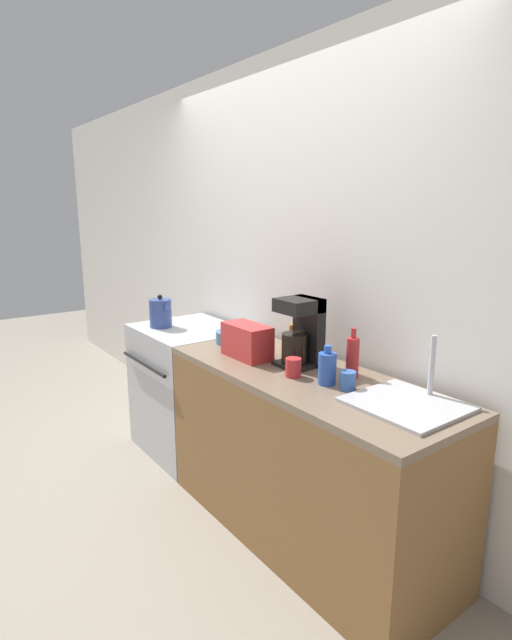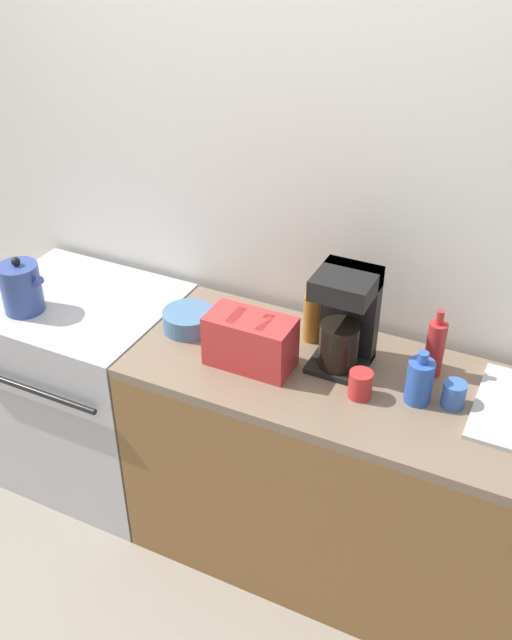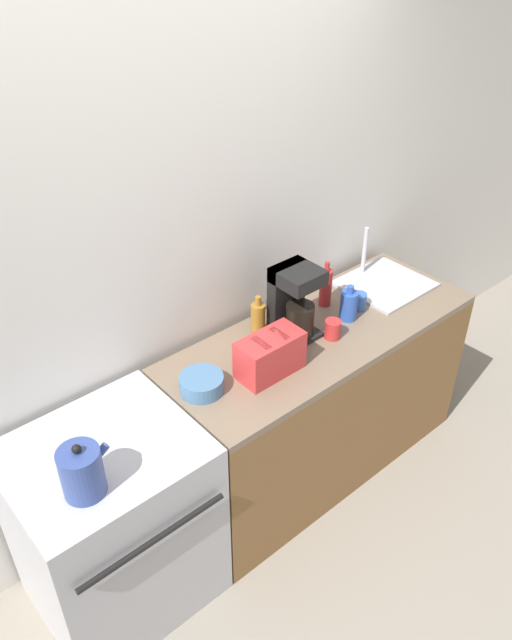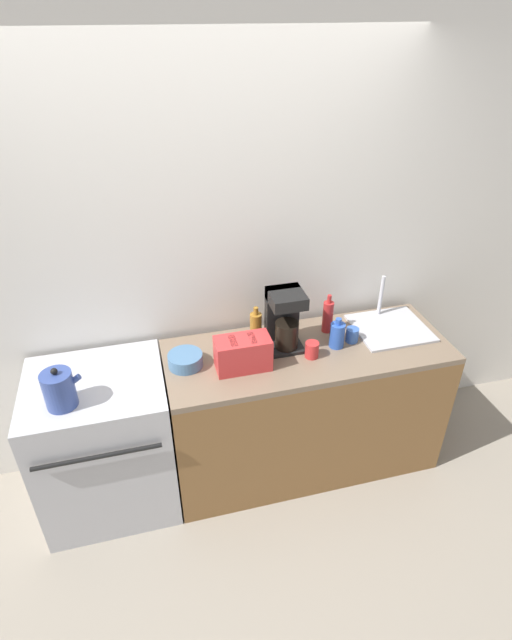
% 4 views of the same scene
% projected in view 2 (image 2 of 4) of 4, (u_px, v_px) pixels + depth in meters
% --- Properties ---
extents(ground_plane, '(12.00, 12.00, 0.00)m').
position_uv_depth(ground_plane, '(183.00, 564.00, 2.83)').
color(ground_plane, gray).
extents(wall_back, '(8.00, 0.05, 2.60)m').
position_uv_depth(wall_back, '(259.00, 198.00, 2.64)').
color(wall_back, silver).
rests_on(wall_back, ground_plane).
extents(stove, '(0.74, 0.67, 0.89)m').
position_uv_depth(stove, '(91.00, 387.00, 3.04)').
color(stove, '#B7B7BC').
rests_on(stove, ground_plane).
extents(counter_block, '(1.65, 0.62, 0.89)m').
position_uv_depth(counter_block, '(358.00, 480.00, 2.61)').
color(counter_block, brown).
rests_on(counter_block, ground_plane).
extents(kettle, '(0.19, 0.15, 0.23)m').
position_uv_depth(kettle, '(21.00, 288.00, 2.69)').
color(kettle, '#33478C').
rests_on(kettle, stove).
extents(toaster, '(0.30, 0.15, 0.19)m').
position_uv_depth(toaster, '(250.00, 341.00, 2.41)').
color(toaster, red).
rests_on(toaster, counter_block).
extents(coffee_maker, '(0.19, 0.20, 0.36)m').
position_uv_depth(coffee_maker, '(345.00, 317.00, 2.37)').
color(coffee_maker, black).
rests_on(coffee_maker, counter_block).
extents(bottle_red, '(0.06, 0.06, 0.25)m').
position_uv_depth(bottle_red, '(435.00, 348.00, 2.36)').
color(bottle_red, '#B72828').
rests_on(bottle_red, counter_block).
extents(bottle_amber, '(0.07, 0.07, 0.23)m').
position_uv_depth(bottle_amber, '(313.00, 317.00, 2.53)').
color(bottle_amber, '#9E6B23').
rests_on(bottle_amber, counter_block).
extents(bottle_blue, '(0.09, 0.09, 0.19)m').
position_uv_depth(bottle_blue, '(419.00, 381.00, 2.25)').
color(bottle_blue, '#2D56B7').
rests_on(bottle_blue, counter_block).
extents(cup_blue, '(0.08, 0.08, 0.09)m').
position_uv_depth(cup_blue, '(454.00, 394.00, 2.25)').
color(cup_blue, '#3860B2').
rests_on(cup_blue, counter_block).
extents(cup_red, '(0.08, 0.08, 0.09)m').
position_uv_depth(cup_red, '(360.00, 384.00, 2.29)').
color(cup_red, red).
rests_on(cup_red, counter_block).
extents(bowl, '(0.19, 0.19, 0.07)m').
position_uv_depth(bowl, '(189.00, 320.00, 2.62)').
color(bowl, teal).
rests_on(bowl, counter_block).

